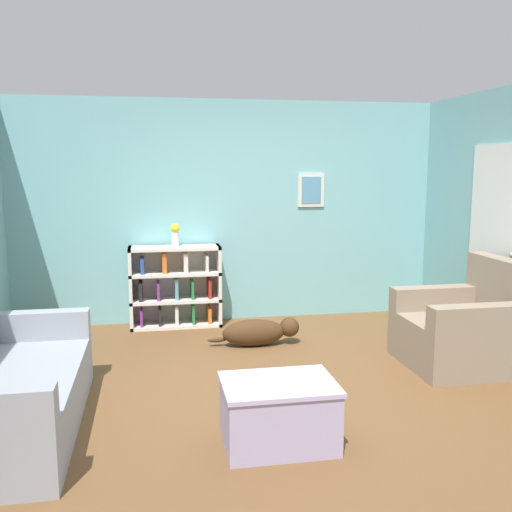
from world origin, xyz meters
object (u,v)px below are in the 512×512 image
at_px(dog, 259,332).
at_px(bookshelf, 175,287).
at_px(coffee_table, 279,411).
at_px(recliner_chair, 466,329).
at_px(vase, 175,233).

bearing_deg(dog, bookshelf, 131.51).
xyz_separation_m(coffee_table, dog, (0.26, 2.11, -0.09)).
bearing_deg(bookshelf, recliner_chair, -35.15).
relative_size(bookshelf, vase, 4.00).
bearing_deg(dog, vase, 131.76).
bearing_deg(coffee_table, recliner_chair, 30.45).
relative_size(bookshelf, recliner_chair, 1.04).
xyz_separation_m(bookshelf, dog, (0.81, -0.92, -0.31)).
bearing_deg(bookshelf, coffee_table, -79.74).
height_order(bookshelf, vase, vase).
xyz_separation_m(bookshelf, vase, (0.01, -0.02, 0.62)).
bearing_deg(coffee_table, dog, 82.86).
height_order(coffee_table, dog, coffee_table).
height_order(coffee_table, vase, vase).
bearing_deg(vase, bookshelf, 119.49).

